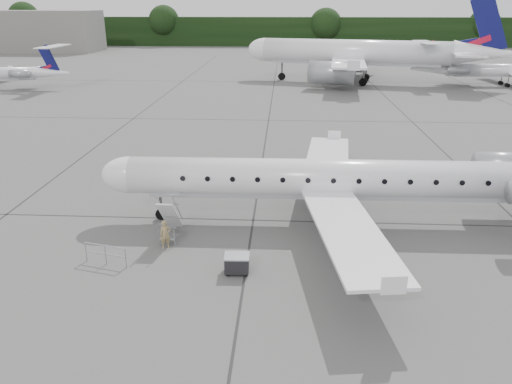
# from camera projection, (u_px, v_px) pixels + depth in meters

# --- Properties ---
(ground) EXTENTS (320.00, 320.00, 0.00)m
(ground) POSITION_uv_depth(u_px,v_px,m) (315.00, 270.00, 23.51)
(ground) COLOR #5D5D5B
(ground) RESTS_ON ground
(treeline) EXTENTS (260.00, 4.00, 8.00)m
(treeline) POSITION_uv_depth(u_px,v_px,m) (291.00, 32.00, 143.41)
(treeline) COLOR black
(treeline) RESTS_ON ground
(terminal_building) EXTENTS (40.00, 14.00, 10.00)m
(terminal_building) POSITION_uv_depth(u_px,v_px,m) (20.00, 31.00, 128.13)
(terminal_building) COLOR slate
(terminal_building) RESTS_ON ground
(main_regional_jet) EXTENTS (29.45, 21.34, 7.50)m
(main_regional_jet) POSITION_uv_depth(u_px,v_px,m) (335.00, 160.00, 27.24)
(main_regional_jet) COLOR white
(main_regional_jet) RESTS_ON ground
(airstair) EXTENTS (0.87, 2.31, 2.35)m
(airstair) POSITION_uv_depth(u_px,v_px,m) (170.00, 217.00, 26.45)
(airstair) COLOR white
(airstair) RESTS_ON ground
(passenger) EXTENTS (0.64, 0.54, 1.50)m
(passenger) POSITION_uv_depth(u_px,v_px,m) (165.00, 234.00, 25.38)
(passenger) COLOR #957E51
(passenger) RESTS_ON ground
(safety_railing) EXTENTS (2.15, 0.63, 1.00)m
(safety_railing) POSITION_uv_depth(u_px,v_px,m) (106.00, 255.00, 23.85)
(safety_railing) COLOR #95989D
(safety_railing) RESTS_ON ground
(baggage_cart) EXTENTS (1.14, 0.93, 0.96)m
(baggage_cart) POSITION_uv_depth(u_px,v_px,m) (237.00, 263.00, 23.11)
(baggage_cart) COLOR black
(baggage_cart) RESTS_ON ground
(bg_narrowbody) EXTENTS (41.28, 33.63, 13.05)m
(bg_narrowbody) POSITION_uv_depth(u_px,v_px,m) (355.00, 40.00, 76.13)
(bg_narrowbody) COLOR white
(bg_narrowbody) RESTS_ON ground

